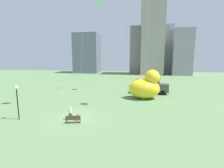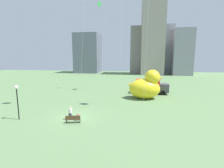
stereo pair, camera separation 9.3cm
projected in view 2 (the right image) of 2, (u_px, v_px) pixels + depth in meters
name	position (u px, v px, depth m)	size (l,w,h in m)	color
ground_plane	(74.00, 118.00, 20.15)	(140.00, 140.00, 0.00)	#5E8051
park_bench	(73.00, 119.00, 18.42)	(1.70, 0.78, 0.90)	brown
person_adult	(70.00, 112.00, 19.37)	(0.40, 0.40, 1.63)	#38476B
person_child	(78.00, 117.00, 19.01)	(0.23, 0.23, 0.93)	silver
giant_inflatable_duck	(146.00, 86.00, 29.23)	(6.25, 4.01, 5.18)	yellow
lamppost	(17.00, 94.00, 19.09)	(0.44, 0.44, 4.09)	black
box_truck	(151.00, 86.00, 33.45)	(6.59, 2.81, 2.85)	red
city_skyline	(139.00, 47.00, 74.41)	(51.60, 16.82, 32.03)	slate
kite_green	(100.00, 10.00, 35.22)	(2.24, 2.06, 19.12)	silver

